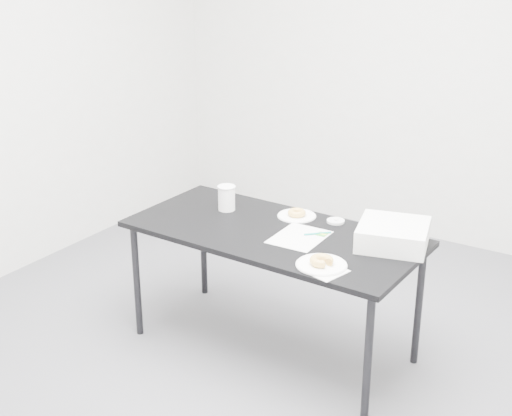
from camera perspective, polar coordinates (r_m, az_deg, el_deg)
The scene contains 14 objects.
floor at distance 3.93m, azimuth 1.37°, elevation -11.61°, with size 4.00×4.00×0.00m, color #4E4D52.
wall_back at distance 5.19m, azimuth 13.35°, elevation 11.95°, with size 4.00×0.02×2.70m, color silver.
table at distance 3.69m, azimuth 1.38°, elevation -2.60°, with size 1.53×0.75×0.69m.
scorecard at distance 3.60m, azimuth 3.49°, elevation -2.34°, with size 0.24×0.30×0.00m, color white.
logo_patch at distance 3.64m, azimuth 5.30°, elevation -2.11°, with size 0.05×0.05×0.00m, color green.
pen at distance 3.63m, azimuth 4.95°, elevation -2.04°, with size 0.01×0.01×0.14m, color #0C897E.
napkin at distance 3.26m, azimuth 5.56°, elevation -5.02°, with size 0.17×0.17×0.00m, color white.
plate_near at distance 3.30m, azimuth 5.25°, elevation -4.55°, with size 0.24×0.24×0.01m, color white.
donut_near at distance 3.29m, azimuth 5.27°, elevation -4.21°, with size 0.11×0.11×0.04m, color gold.
plate_far at distance 3.86m, azimuth 3.28°, elevation -0.64°, with size 0.21×0.21×0.01m, color white.
donut_far at distance 3.86m, azimuth 3.28°, elevation -0.38°, with size 0.10×0.10×0.03m, color gold.
coffee_cup at distance 3.93m, azimuth -2.37°, elevation 0.82°, with size 0.09×0.09×0.14m, color white.
cup_lid at distance 3.80m, azimuth 6.39°, elevation -1.05°, with size 0.09×0.09×0.01m, color silver.
bakery_box at distance 3.55m, azimuth 10.91°, elevation -2.11°, with size 0.33×0.33×0.11m, color white.
Camera 1 is at (1.71, -2.83, 2.12)m, focal length 50.00 mm.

